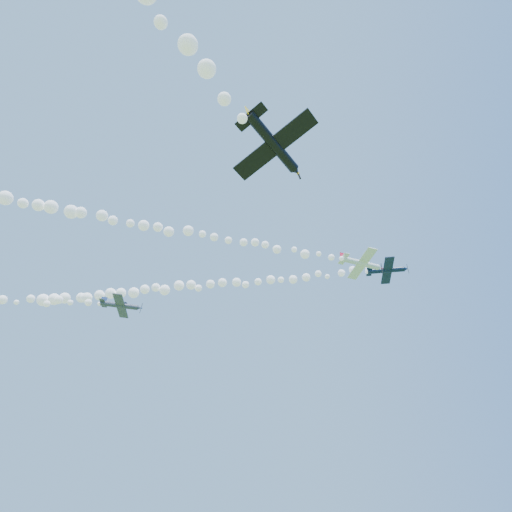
# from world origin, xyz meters

# --- Properties ---
(plane_white) EXTENTS (8.05, 8.54, 3.03)m
(plane_white) POSITION_xyz_m (22.20, -0.37, 49.86)
(plane_white) COLOR white
(smoke_trail_white) EXTENTS (80.71, 30.81, 3.34)m
(smoke_trail_white) POSITION_xyz_m (-20.35, -15.61, 49.58)
(smoke_trail_white) COLOR white
(plane_navy) EXTENTS (7.95, 8.36, 2.48)m
(plane_navy) POSITION_xyz_m (27.89, 4.94, 52.26)
(plane_navy) COLOR #0C1935
(smoke_trail_navy) EXTENTS (66.43, 6.49, 3.08)m
(smoke_trail_navy) POSITION_xyz_m (-7.69, 6.94, 52.06)
(smoke_trail_navy) COLOR white
(plane_grey) EXTENTS (6.87, 7.31, 2.62)m
(plane_grey) POSITION_xyz_m (-17.52, -4.11, 40.53)
(plane_grey) COLOR #3A3F54
(plane_black) EXTENTS (7.91, 7.48, 2.98)m
(plane_black) POSITION_xyz_m (8.11, -36.10, 34.81)
(plane_black) COLOR black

